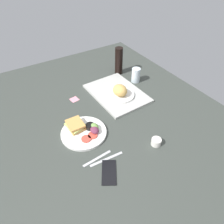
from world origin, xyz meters
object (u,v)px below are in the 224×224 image
at_px(drinking_glass, 136,75).
at_px(espresso_cup, 156,142).
at_px(sticky_note, 74,99).
at_px(serving_tray, 117,93).
at_px(soda_bottle, 119,61).
at_px(cell_phone, 109,172).
at_px(fork, 97,158).
at_px(plate_with_salad, 84,131).
at_px(bread_plate_near, 120,92).
at_px(knife, 107,159).

distance_m(drinking_glass, espresso_cup, 0.66).
distance_m(drinking_glass, sticky_note, 0.52).
bearing_deg(serving_tray, espresso_cup, -8.07).
xyz_separation_m(soda_bottle, cell_phone, (0.78, -0.57, -0.11)).
bearing_deg(fork, cell_phone, -88.05).
height_order(plate_with_salad, espresso_cup, plate_with_salad).
distance_m(serving_tray, drinking_glass, 0.24).
bearing_deg(bread_plate_near, soda_bottle, 148.18).
xyz_separation_m(drinking_glass, soda_bottle, (-0.18, -0.04, 0.05)).
xyz_separation_m(serving_tray, knife, (0.46, -0.36, -0.01)).
bearing_deg(bread_plate_near, cell_phone, -38.73).
xyz_separation_m(serving_tray, plate_with_salad, (0.22, -0.38, 0.01)).
xyz_separation_m(knife, sticky_note, (-0.57, 0.07, -0.00)).
xyz_separation_m(plate_with_salad, soda_bottle, (-0.47, 0.56, 0.09)).
xyz_separation_m(soda_bottle, knife, (0.71, -0.54, -0.11)).
xyz_separation_m(bread_plate_near, sticky_note, (-0.16, -0.29, -0.05)).
distance_m(soda_bottle, espresso_cup, 0.81).
bearing_deg(drinking_glass, cell_phone, -45.72).
bearing_deg(fork, plate_with_salad, 79.79).
bearing_deg(sticky_note, drinking_glass, 85.51).
bearing_deg(soda_bottle, bread_plate_near, -31.82).
xyz_separation_m(knife, cell_phone, (0.07, -0.03, 0.00)).
height_order(bread_plate_near, drinking_glass, drinking_glass).
distance_m(serving_tray, espresso_cup, 0.53).
xyz_separation_m(bread_plate_near, cell_phone, (0.49, -0.39, -0.05)).
xyz_separation_m(cell_phone, sticky_note, (-0.64, 0.10, -0.00)).
relative_size(bread_plate_near, cell_phone, 1.41).
bearing_deg(soda_bottle, espresso_cup, -18.24).
distance_m(serving_tray, soda_bottle, 0.32).
bearing_deg(cell_phone, drinking_glass, 165.50).
xyz_separation_m(bread_plate_near, plate_with_salad, (0.17, -0.37, -0.03)).
bearing_deg(soda_bottle, serving_tray, -35.92).
bearing_deg(bread_plate_near, espresso_cup, -8.31).
bearing_deg(fork, bread_plate_near, 40.12).
relative_size(drinking_glass, knife, 0.60).
xyz_separation_m(fork, sticky_note, (-0.54, 0.11, -0.00)).
bearing_deg(knife, sticky_note, 87.24).
bearing_deg(serving_tray, cell_phone, -36.39).
distance_m(espresso_cup, sticky_note, 0.67).
relative_size(serving_tray, knife, 2.37).
xyz_separation_m(bread_plate_near, knife, (0.41, -0.36, -0.05)).
height_order(soda_bottle, knife, soda_bottle).
xyz_separation_m(soda_bottle, sticky_note, (0.14, -0.47, -0.11)).
bearing_deg(serving_tray, bread_plate_near, -5.71).
bearing_deg(fork, soda_bottle, 45.74).
height_order(bread_plate_near, soda_bottle, soda_bottle).
bearing_deg(serving_tray, drinking_glass, 106.68).
relative_size(drinking_glass, fork, 0.67).
height_order(espresso_cup, cell_phone, espresso_cup).
bearing_deg(plate_with_salad, drinking_glass, 115.73).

